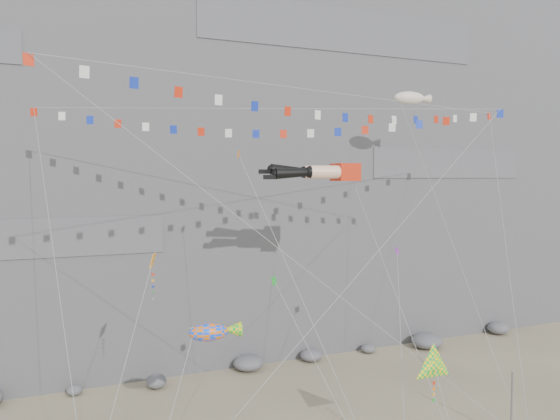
# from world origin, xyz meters

# --- Properties ---
(cliff) EXTENTS (80.00, 28.00, 50.00)m
(cliff) POSITION_xyz_m (0.00, 32.00, 25.00)
(cliff) COLOR slate
(cliff) RESTS_ON ground
(talus_boulders) EXTENTS (60.00, 3.00, 1.20)m
(talus_boulders) POSITION_xyz_m (0.00, 17.00, 0.60)
(talus_boulders) COLOR slate
(talus_boulders) RESTS_ON ground
(anchor_pole_right) EXTENTS (0.12, 0.12, 4.30)m
(anchor_pole_right) POSITION_xyz_m (11.30, -1.04, 2.15)
(anchor_pole_right) COLOR slate
(anchor_pole_right) RESTS_ON ground
(legs_kite) EXTENTS (6.93, 16.40, 22.45)m
(legs_kite) POSITION_xyz_m (1.78, 7.09, 16.90)
(legs_kite) COLOR red
(legs_kite) RESTS_ON ground
(flag_banner_upper) EXTENTS (28.87, 16.76, 26.67)m
(flag_banner_upper) POSITION_xyz_m (-1.80, 7.44, 21.08)
(flag_banner_upper) COLOR red
(flag_banner_upper) RESTS_ON ground
(flag_banner_lower) EXTENTS (34.08, 10.96, 25.04)m
(flag_banner_lower) POSITION_xyz_m (1.01, 3.94, 21.81)
(flag_banner_lower) COLOR red
(flag_banner_lower) RESTS_ON ground
(harlequin_kite) EXTENTS (5.67, 7.66, 14.55)m
(harlequin_kite) POSITION_xyz_m (-10.25, 3.53, 11.95)
(harlequin_kite) COLOR red
(harlequin_kite) RESTS_ON ground
(fish_windsock) EXTENTS (6.90, 6.51, 11.17)m
(fish_windsock) POSITION_xyz_m (-7.64, 1.66, 8.22)
(fish_windsock) COLOR orange
(fish_windsock) RESTS_ON ground
(delta_kite) EXTENTS (2.53, 4.61, 8.19)m
(delta_kite) POSITION_xyz_m (3.74, -2.87, 6.28)
(delta_kite) COLOR yellow
(delta_kite) RESTS_ON ground
(blimp_windsock) EXTENTS (3.93, 14.21, 26.62)m
(blimp_windsock) POSITION_xyz_m (12.33, 11.54, 23.08)
(blimp_windsock) COLOR beige
(blimp_windsock) RESTS_ON ground
(small_kite_a) EXTENTS (3.94, 14.55, 23.02)m
(small_kite_a) POSITION_xyz_m (-4.04, 6.55, 17.52)
(small_kite_a) COLOR orange
(small_kite_a) RESTS_ON ground
(small_kite_b) EXTENTS (6.32, 9.94, 15.84)m
(small_kite_b) POSITION_xyz_m (6.37, 4.46, 11.28)
(small_kite_b) COLOR purple
(small_kite_b) RESTS_ON ground
(small_kite_c) EXTENTS (3.64, 9.11, 13.92)m
(small_kite_c) POSITION_xyz_m (-3.65, 1.82, 10.48)
(small_kite_c) COLOR #179724
(small_kite_c) RESTS_ON ground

